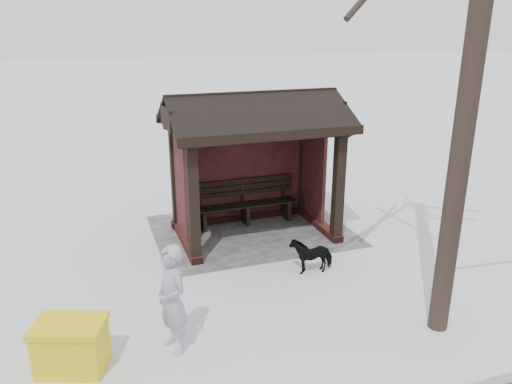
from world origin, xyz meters
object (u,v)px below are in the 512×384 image
pedestrian (172,300)px  grit_bin (71,346)px  bus_shelter (252,135)px  dog (311,254)px

pedestrian → grit_bin: pedestrian is taller
bus_shelter → dog: size_ratio=4.69×
pedestrian → grit_bin: 1.42m
pedestrian → dog: (-2.82, -1.54, -0.47)m
pedestrian → dog: bearing=100.2°
dog → grit_bin: grit_bin is taller
bus_shelter → grit_bin: bearing=44.0°
bus_shelter → dog: 2.81m
pedestrian → dog: 3.25m
bus_shelter → dog: (-0.46, 2.07, -1.84)m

